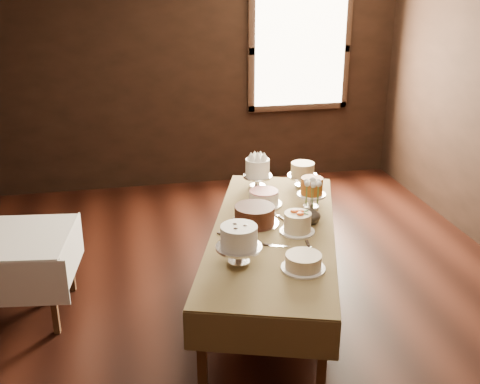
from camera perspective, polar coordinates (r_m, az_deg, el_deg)
name	(u,v)px	position (r m, az deg, el deg)	size (l,w,h in m)	color
floor	(245,313)	(4.72, 0.50, -11.68)	(5.00, 6.00, 0.01)	black
wall_back	(191,70)	(7.01, -4.76, 11.74)	(5.00, 0.02, 2.80)	black
window	(300,50)	(7.19, 5.87, 13.57)	(1.10, 0.05, 1.30)	#FFEABF
display_table	(273,236)	(4.43, 3.24, -4.28)	(1.57, 2.46, 0.71)	#432614
side_table	(17,245)	(4.76, -20.89, -4.83)	(0.89, 0.89, 0.66)	#432614
cake_meringue	(257,174)	(5.18, 1.71, 1.76)	(0.30, 0.30, 0.27)	silver
cake_speckled	(302,176)	(5.23, 6.07, 1.59)	(0.28, 0.28, 0.23)	silver
cake_lattice	(264,198)	(4.83, 2.32, -0.63)	(0.31, 0.31, 0.11)	white
cake_caramel	(311,194)	(4.78, 6.95, -0.24)	(0.24, 0.24, 0.27)	white
cake_chocolate	(255,215)	(4.47, 1.43, -2.29)	(0.43, 0.43, 0.14)	silver
cake_flowers	(297,223)	(4.35, 5.61, -3.04)	(0.26, 0.26, 0.15)	white
cake_swirl	(239,246)	(3.88, -0.11, -5.31)	(0.33, 0.33, 0.28)	silver
cake_cream	(303,262)	(3.86, 6.17, -6.80)	(0.29, 0.29, 0.10)	white
cake_server_a	(279,246)	(4.16, 3.83, -5.25)	(0.24, 0.03, 0.01)	silver
cake_server_b	(311,252)	(4.10, 6.92, -5.77)	(0.24, 0.03, 0.01)	silver
cake_server_c	(274,213)	(4.68, 3.32, -2.04)	(0.24, 0.03, 0.01)	silver
cake_server_d	(309,215)	(4.68, 6.74, -2.20)	(0.24, 0.03, 0.01)	silver
cake_server_e	(235,239)	(4.25, -0.47, -4.60)	(0.24, 0.03, 0.01)	silver
flower_vase	(311,214)	(4.51, 6.94, -2.15)	(0.14, 0.14, 0.15)	#2D2823
flower_bouquet	(312,190)	(4.44, 7.05, 0.16)	(0.14, 0.14, 0.20)	white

